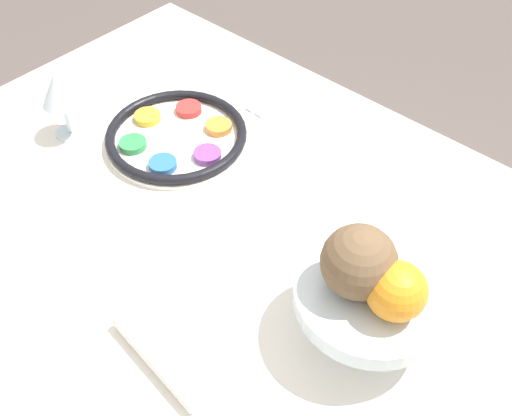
{
  "coord_description": "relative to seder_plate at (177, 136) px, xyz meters",
  "views": [
    {
      "loc": [
        0.4,
        -0.48,
        1.54
      ],
      "look_at": [
        -0.08,
        0.06,
        0.78
      ],
      "focal_mm": 42.0,
      "sensor_mm": 36.0,
      "label": 1
    }
  ],
  "objects": [
    {
      "name": "fork_right",
      "position": [
        0.07,
        0.25,
        -0.01
      ],
      "size": [
        0.03,
        0.16,
        0.01
      ],
      "color": "silver",
      "rests_on": "dining_table"
    },
    {
      "name": "fruit_stand",
      "position": [
        0.54,
        -0.12,
        0.07
      ],
      "size": [
        0.22,
        0.22,
        0.11
      ],
      "color": "silver",
      "rests_on": "dining_table"
    },
    {
      "name": "napkin_roll",
      "position": [
        0.35,
        -0.36,
        0.0
      ],
      "size": [
        0.19,
        0.06,
        0.04
      ],
      "color": "white",
      "rests_on": "dining_table"
    },
    {
      "name": "orange_fruit",
      "position": [
        0.58,
        -0.13,
        0.14
      ],
      "size": [
        0.08,
        0.08,
        0.08
      ],
      "color": "orange",
      "rests_on": "fruit_stand"
    },
    {
      "name": "fork_left",
      "position": [
        0.04,
        0.25,
        -0.01
      ],
      "size": [
        0.03,
        0.16,
        0.01
      ],
      "color": "silver",
      "rests_on": "dining_table"
    },
    {
      "name": "wine_glass",
      "position": [
        -0.19,
        -0.13,
        0.09
      ],
      "size": [
        0.08,
        0.08,
        0.15
      ],
      "color": "silver",
      "rests_on": "dining_table"
    },
    {
      "name": "dining_table",
      "position": [
        0.35,
        -0.12,
        -0.39
      ],
      "size": [
        1.59,
        1.0,
        0.74
      ],
      "color": "silver",
      "rests_on": "ground_plane"
    },
    {
      "name": "seder_plate",
      "position": [
        0.0,
        0.0,
        0.0
      ],
      "size": [
        0.29,
        0.29,
        0.03
      ],
      "color": "silver",
      "rests_on": "dining_table"
    },
    {
      "name": "coconut",
      "position": [
        0.52,
        -0.13,
        0.15
      ],
      "size": [
        0.11,
        0.11,
        0.11
      ],
      "color": "brown",
      "rests_on": "fruit_stand"
    }
  ]
}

